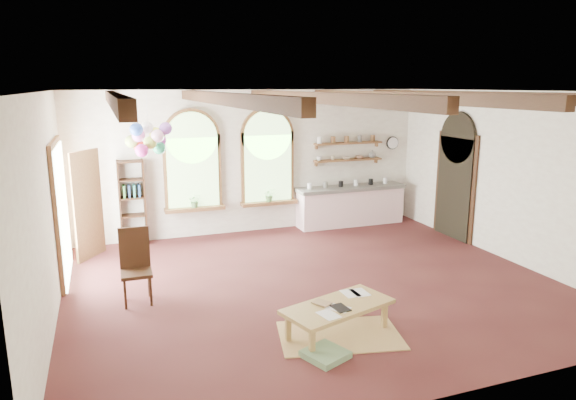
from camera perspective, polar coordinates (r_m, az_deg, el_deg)
name	(u,v)px	position (r m, az deg, el deg)	size (l,w,h in m)	color
floor	(313,283)	(8.85, 2.81, -9.22)	(8.00, 8.00, 0.00)	#502221
ceiling_beams	(315,98)	(8.22, 3.05, 11.28)	(6.20, 6.80, 0.18)	#3C2413
window_left	(193,164)	(11.26, -10.56, 3.94)	(1.30, 0.28, 2.20)	brown
window_right	(268,160)	(11.65, -2.27, 4.43)	(1.30, 0.28, 2.20)	brown
left_doorway	(61,213)	(9.63, -23.88, -1.32)	(0.10, 1.90, 2.50)	brown
right_doorway	(454,188)	(11.75, 17.99, 1.26)	(0.10, 1.30, 2.40)	black
kitchen_counter	(350,205)	(12.41, 6.92, -0.57)	(2.68, 0.62, 0.94)	white
wall_shelf_lower	(348,160)	(12.37, 6.68, 4.45)	(1.70, 0.24, 0.04)	brown
wall_shelf_upper	(348,143)	(12.32, 6.73, 6.30)	(1.70, 0.24, 0.04)	brown
wall_clock	(393,143)	(12.99, 11.55, 6.23)	(0.32, 0.32, 0.04)	black
bookshelf	(132,203)	(11.15, -16.91, -0.30)	(0.53, 0.32, 1.80)	#3C2413
coffee_table	(338,308)	(7.04, 5.56, -11.86)	(1.65, 1.10, 0.43)	tan
side_chair	(137,282)	(8.33, -16.44, -8.69)	(0.47, 0.47, 1.16)	#3C2413
floor_mat	(340,335)	(7.16, 5.77, -14.73)	(1.61, 1.00, 0.02)	tan
floor_cushion	(325,354)	(6.64, 4.18, -16.73)	(0.47, 0.47, 0.08)	#6B8D61
water_jug_a	(379,213)	(12.85, 10.12, -1.38)	(0.27, 0.27, 0.52)	#5E89CA
water_jug_b	(386,212)	(12.94, 10.85, -1.27)	(0.28, 0.28, 0.54)	#5E89CA
balloon_cluster	(149,138)	(9.69, -15.22, 6.62)	(0.82, 0.82, 1.15)	white
table_book	(318,305)	(6.95, 3.37, -11.59)	(0.18, 0.25, 0.02)	olive
tablet	(340,308)	(6.91, 5.84, -11.84)	(0.18, 0.27, 0.01)	black
potted_plant_left	(195,201)	(11.30, -10.31, -0.06)	(0.27, 0.23, 0.30)	#598C4C
potted_plant_right	(269,195)	(11.69, -2.08, 0.57)	(0.27, 0.23, 0.30)	#598C4C
shelf_cup_a	(319,158)	(12.05, 3.49, 4.63)	(0.12, 0.10, 0.10)	white
shelf_cup_b	(333,158)	(12.19, 5.00, 4.69)	(0.10, 0.10, 0.09)	beige
shelf_bowl_a	(346,158)	(12.34, 6.48, 4.66)	(0.22, 0.22, 0.05)	beige
shelf_bowl_b	(359,157)	(12.50, 7.92, 4.74)	(0.20, 0.20, 0.06)	#8C664C
shelf_vase	(372,154)	(12.66, 9.34, 5.09)	(0.18, 0.18, 0.19)	slate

